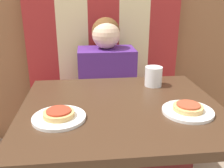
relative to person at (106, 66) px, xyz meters
The scene contains 9 objects.
booth_seat 0.49m from the person, 90.00° to the right, with size 1.14×0.57×0.43m.
booth_backrest 0.27m from the person, 90.00° to the left, with size 1.14×0.08×0.78m.
dining_table 0.72m from the person, 90.00° to the right, with size 0.82×0.71×0.74m.
person is the anchor object (origin of this frame).
plate_left 0.85m from the person, 106.65° to the right, with size 0.20×0.20×0.01m.
plate_right 0.85m from the person, 73.35° to the right, with size 0.20×0.20×0.01m.
pizza_left 0.85m from the person, 106.65° to the right, with size 0.11×0.11×0.02m.
pizza_right 0.85m from the person, 73.35° to the right, with size 0.11×0.11×0.02m.
drinking_cup 0.55m from the person, 69.22° to the right, with size 0.08×0.08×0.10m.
Camera 1 is at (-0.14, -0.93, 1.17)m, focal length 40.00 mm.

